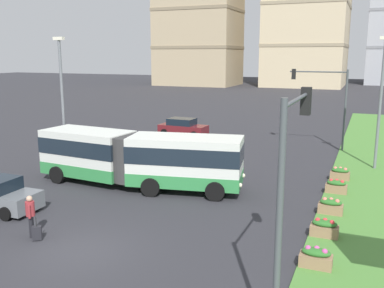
{
  "coord_description": "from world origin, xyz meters",
  "views": [
    {
      "loc": [
        9.66,
        -12.3,
        7.26
      ],
      "look_at": [
        0.3,
        10.24,
        2.2
      ],
      "focal_mm": 40.26,
      "sensor_mm": 36.0,
      "label": 1
    }
  ],
  "objects_px": {
    "car_maroon_sedan": "(183,127)",
    "traffic_light_far_right": "(327,95)",
    "streetlight_left": "(62,97)",
    "articulated_bus": "(138,158)",
    "traffic_light_near_right": "(290,175)",
    "flower_planter_4": "(340,173)",
    "flower_planter_2": "(331,206)",
    "flower_planter_0": "(316,257)",
    "flower_planter_1": "(324,228)",
    "rolling_suitcase": "(37,233)",
    "pedestrian_crossing": "(30,213)",
    "streetlight_median": "(381,98)",
    "flower_planter_3": "(336,186)"
  },
  "relations": [
    {
      "from": "car_maroon_sedan",
      "to": "traffic_light_far_right",
      "type": "distance_m",
      "value": 13.14
    },
    {
      "from": "streetlight_left",
      "to": "articulated_bus",
      "type": "bearing_deg",
      "value": -15.74
    },
    {
      "from": "traffic_light_near_right",
      "to": "flower_planter_4",
      "type": "bearing_deg",
      "value": 88.51
    },
    {
      "from": "car_maroon_sedan",
      "to": "flower_planter_2",
      "type": "distance_m",
      "value": 21.36
    },
    {
      "from": "traffic_light_far_right",
      "to": "traffic_light_near_right",
      "type": "distance_m",
      "value": 23.88
    },
    {
      "from": "articulated_bus",
      "to": "flower_planter_0",
      "type": "xyz_separation_m",
      "value": [
        10.4,
        -6.04,
        -1.23
      ]
    },
    {
      "from": "flower_planter_1",
      "to": "flower_planter_4",
      "type": "xyz_separation_m",
      "value": [
        0.0,
        8.79,
        0.0
      ]
    },
    {
      "from": "rolling_suitcase",
      "to": "pedestrian_crossing",
      "type": "bearing_deg",
      "value": 156.04
    },
    {
      "from": "articulated_bus",
      "to": "streetlight_left",
      "type": "xyz_separation_m",
      "value": [
        -6.45,
        1.82,
        2.97
      ]
    },
    {
      "from": "flower_planter_0",
      "to": "flower_planter_2",
      "type": "xyz_separation_m",
      "value": [
        0.0,
        5.54,
        0.0
      ]
    },
    {
      "from": "flower_planter_1",
      "to": "flower_planter_2",
      "type": "xyz_separation_m",
      "value": [
        0.0,
        2.75,
        0.0
      ]
    },
    {
      "from": "articulated_bus",
      "to": "traffic_light_near_right",
      "type": "distance_m",
      "value": 14.32
    },
    {
      "from": "rolling_suitcase",
      "to": "streetlight_median",
      "type": "xyz_separation_m",
      "value": [
        12.46,
        16.93,
        4.32
      ]
    },
    {
      "from": "car_maroon_sedan",
      "to": "pedestrian_crossing",
      "type": "height_order",
      "value": "pedestrian_crossing"
    },
    {
      "from": "car_maroon_sedan",
      "to": "flower_planter_3",
      "type": "relative_size",
      "value": 4.07
    },
    {
      "from": "flower_planter_4",
      "to": "flower_planter_3",
      "type": "bearing_deg",
      "value": -90.0
    },
    {
      "from": "flower_planter_4",
      "to": "car_maroon_sedan",
      "type": "bearing_deg",
      "value": 145.92
    },
    {
      "from": "flower_planter_3",
      "to": "traffic_light_far_right",
      "type": "xyz_separation_m",
      "value": [
        -1.8,
        11.15,
        3.85
      ]
    },
    {
      "from": "flower_planter_0",
      "to": "rolling_suitcase",
      "type": "bearing_deg",
      "value": -170.09
    },
    {
      "from": "car_maroon_sedan",
      "to": "pedestrian_crossing",
      "type": "relative_size",
      "value": 2.57
    },
    {
      "from": "articulated_bus",
      "to": "flower_planter_3",
      "type": "bearing_deg",
      "value": 15.07
    },
    {
      "from": "flower_planter_1",
      "to": "streetlight_left",
      "type": "distance_m",
      "value": 18.09
    },
    {
      "from": "pedestrian_crossing",
      "to": "flower_planter_0",
      "type": "bearing_deg",
      "value": 8.5
    },
    {
      "from": "pedestrian_crossing",
      "to": "traffic_light_far_right",
      "type": "height_order",
      "value": "traffic_light_far_right"
    },
    {
      "from": "streetlight_left",
      "to": "streetlight_median",
      "type": "xyz_separation_m",
      "value": [
        18.75,
        7.22,
        0.01
      ]
    },
    {
      "from": "flower_planter_1",
      "to": "pedestrian_crossing",
      "type": "bearing_deg",
      "value": -158.04
    },
    {
      "from": "flower_planter_2",
      "to": "articulated_bus",
      "type": "bearing_deg",
      "value": 177.23
    },
    {
      "from": "car_maroon_sedan",
      "to": "streetlight_median",
      "type": "distance_m",
      "value": 17.87
    },
    {
      "from": "car_maroon_sedan",
      "to": "flower_planter_3",
      "type": "distance_m",
      "value": 19.05
    },
    {
      "from": "articulated_bus",
      "to": "car_maroon_sedan",
      "type": "distance_m",
      "value": 15.81
    },
    {
      "from": "articulated_bus",
      "to": "traffic_light_near_right",
      "type": "bearing_deg",
      "value": -44.64
    },
    {
      "from": "rolling_suitcase",
      "to": "flower_planter_0",
      "type": "height_order",
      "value": "rolling_suitcase"
    },
    {
      "from": "traffic_light_far_right",
      "to": "traffic_light_near_right",
      "type": "xyz_separation_m",
      "value": [
        1.4,
        -23.84,
        0.06
      ]
    },
    {
      "from": "flower_planter_0",
      "to": "flower_planter_4",
      "type": "distance_m",
      "value": 11.58
    },
    {
      "from": "car_maroon_sedan",
      "to": "articulated_bus",
      "type": "bearing_deg",
      "value": -75.37
    },
    {
      "from": "articulated_bus",
      "to": "pedestrian_crossing",
      "type": "relative_size",
      "value": 6.9
    },
    {
      "from": "flower_planter_0",
      "to": "streetlight_left",
      "type": "height_order",
      "value": "streetlight_left"
    },
    {
      "from": "pedestrian_crossing",
      "to": "car_maroon_sedan",
      "type": "bearing_deg",
      "value": 98.38
    },
    {
      "from": "car_maroon_sedan",
      "to": "flower_planter_1",
      "type": "relative_size",
      "value": 4.07
    },
    {
      "from": "articulated_bus",
      "to": "flower_planter_4",
      "type": "xyz_separation_m",
      "value": [
        10.4,
        5.54,
        -1.23
      ]
    },
    {
      "from": "articulated_bus",
      "to": "rolling_suitcase",
      "type": "height_order",
      "value": "articulated_bus"
    },
    {
      "from": "flower_planter_1",
      "to": "flower_planter_3",
      "type": "bearing_deg",
      "value": 90.0
    },
    {
      "from": "flower_planter_0",
      "to": "streetlight_median",
      "type": "height_order",
      "value": "streetlight_median"
    },
    {
      "from": "flower_planter_2",
      "to": "flower_planter_0",
      "type": "bearing_deg",
      "value": -90.0
    },
    {
      "from": "traffic_light_far_right",
      "to": "streetlight_median",
      "type": "distance_m",
      "value": 6.16
    },
    {
      "from": "rolling_suitcase",
      "to": "streetlight_left",
      "type": "xyz_separation_m",
      "value": [
        -6.29,
        9.71,
        4.31
      ]
    },
    {
      "from": "articulated_bus",
      "to": "streetlight_left",
      "type": "bearing_deg",
      "value": 164.26
    },
    {
      "from": "pedestrian_crossing",
      "to": "streetlight_median",
      "type": "xyz_separation_m",
      "value": [
        12.91,
        16.73,
        3.63
      ]
    },
    {
      "from": "streetlight_left",
      "to": "streetlight_median",
      "type": "height_order",
      "value": "streetlight_median"
    },
    {
      "from": "articulated_bus",
      "to": "pedestrian_crossing",
      "type": "bearing_deg",
      "value": -94.51
    }
  ]
}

